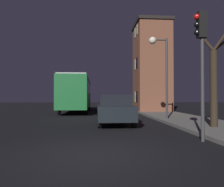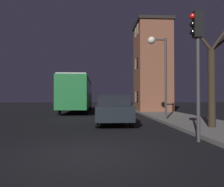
{
  "view_description": "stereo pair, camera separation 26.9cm",
  "coord_description": "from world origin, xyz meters",
  "px_view_note": "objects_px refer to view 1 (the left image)",
  "views": [
    {
      "loc": [
        0.09,
        -5.84,
        1.5
      ],
      "look_at": [
        1.45,
        12.78,
        1.83
      ],
      "focal_mm": 35.0,
      "sensor_mm": 36.0,
      "label": 1
    },
    {
      "loc": [
        0.36,
        -5.85,
        1.5
      ],
      "look_at": [
        1.45,
        12.78,
        1.83
      ],
      "focal_mm": 35.0,
      "sensor_mm": 36.0,
      "label": 2
    }
  ],
  "objects_px": {
    "streetlamp": "(160,59)",
    "bus": "(77,92)",
    "car_far_lane": "(107,103)",
    "bare_tree": "(214,80)",
    "car_near_lane": "(114,109)",
    "traffic_light": "(201,48)",
    "car_mid_lane": "(110,105)"
  },
  "relations": [
    {
      "from": "streetlamp",
      "to": "car_far_lane",
      "type": "relative_size",
      "value": 1.23
    },
    {
      "from": "car_near_lane",
      "to": "bus",
      "type": "bearing_deg",
      "value": 105.77
    },
    {
      "from": "bare_tree",
      "to": "car_far_lane",
      "type": "xyz_separation_m",
      "value": [
        -4.14,
        16.49,
        -1.44
      ]
    },
    {
      "from": "bare_tree",
      "to": "car_mid_lane",
      "type": "relative_size",
      "value": 1.18
    },
    {
      "from": "bus",
      "to": "car_far_lane",
      "type": "xyz_separation_m",
      "value": [
        3.29,
        3.51,
        -1.22
      ]
    },
    {
      "from": "traffic_light",
      "to": "bus",
      "type": "bearing_deg",
      "value": 109.81
    },
    {
      "from": "traffic_light",
      "to": "car_mid_lane",
      "type": "xyz_separation_m",
      "value": [
        -2.3,
        12.46,
        -2.35
      ]
    },
    {
      "from": "bare_tree",
      "to": "car_near_lane",
      "type": "bearing_deg",
      "value": 152.43
    },
    {
      "from": "streetlamp",
      "to": "bus",
      "type": "height_order",
      "value": "streetlamp"
    },
    {
      "from": "streetlamp",
      "to": "car_near_lane",
      "type": "xyz_separation_m",
      "value": [
        -2.97,
        -1.41,
        -3.07
      ]
    },
    {
      "from": "traffic_light",
      "to": "car_near_lane",
      "type": "relative_size",
      "value": 1.04
    },
    {
      "from": "traffic_light",
      "to": "bus",
      "type": "distance_m",
      "value": 16.51
    },
    {
      "from": "bus",
      "to": "streetlamp",
      "type": "bearing_deg",
      "value": -57.13
    },
    {
      "from": "streetlamp",
      "to": "bare_tree",
      "type": "height_order",
      "value": "streetlamp"
    },
    {
      "from": "bare_tree",
      "to": "car_near_lane",
      "type": "xyz_separation_m",
      "value": [
        -4.42,
        2.31,
        -1.45
      ]
    },
    {
      "from": "bare_tree",
      "to": "bus",
      "type": "xyz_separation_m",
      "value": [
        -7.43,
        12.98,
        -0.21
      ]
    },
    {
      "from": "car_far_lane",
      "to": "streetlamp",
      "type": "bearing_deg",
      "value": -78.07
    },
    {
      "from": "traffic_light",
      "to": "bus",
      "type": "height_order",
      "value": "traffic_light"
    },
    {
      "from": "bus",
      "to": "traffic_light",
      "type": "bearing_deg",
      "value": -70.19
    },
    {
      "from": "streetlamp",
      "to": "traffic_light",
      "type": "xyz_separation_m",
      "value": [
        -0.4,
        -6.24,
        -0.75
      ]
    },
    {
      "from": "streetlamp",
      "to": "car_far_lane",
      "type": "height_order",
      "value": "streetlamp"
    },
    {
      "from": "bus",
      "to": "car_mid_lane",
      "type": "relative_size",
      "value": 2.75
    },
    {
      "from": "traffic_light",
      "to": "car_far_lane",
      "type": "height_order",
      "value": "traffic_light"
    },
    {
      "from": "traffic_light",
      "to": "bare_tree",
      "type": "height_order",
      "value": "bare_tree"
    },
    {
      "from": "bare_tree",
      "to": "bus",
      "type": "height_order",
      "value": "bare_tree"
    },
    {
      "from": "bare_tree",
      "to": "car_mid_lane",
      "type": "height_order",
      "value": "bare_tree"
    },
    {
      "from": "car_mid_lane",
      "to": "bare_tree",
      "type": "bearing_deg",
      "value": -67.36
    },
    {
      "from": "bare_tree",
      "to": "car_near_lane",
      "type": "relative_size",
      "value": 1.09
    },
    {
      "from": "streetlamp",
      "to": "bare_tree",
      "type": "relative_size",
      "value": 1.11
    },
    {
      "from": "streetlamp",
      "to": "bus",
      "type": "relative_size",
      "value": 0.48
    },
    {
      "from": "bare_tree",
      "to": "streetlamp",
      "type": "bearing_deg",
      "value": 111.23
    },
    {
      "from": "streetlamp",
      "to": "car_mid_lane",
      "type": "distance_m",
      "value": 7.45
    }
  ]
}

